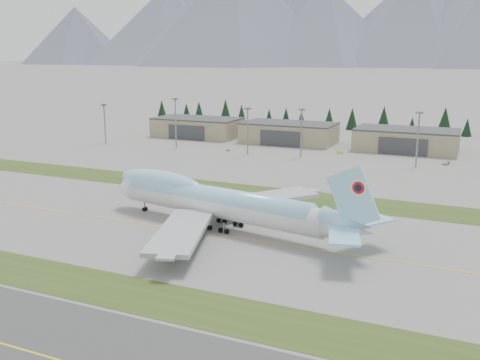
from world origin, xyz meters
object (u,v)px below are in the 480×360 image
at_px(hangar_right, 406,140).
at_px(service_vehicle_b, 340,153).
at_px(service_vehicle_c, 446,165).
at_px(boeing_747_freighter, 217,202).
at_px(service_vehicle_a, 228,151).
at_px(hangar_left, 198,127).
at_px(hangar_center, 289,133).

height_order(hangar_right, service_vehicle_b, hangar_right).
bearing_deg(hangar_right, service_vehicle_c, -54.21).
height_order(boeing_747_freighter, service_vehicle_c, boeing_747_freighter).
distance_m(service_vehicle_a, service_vehicle_c, 99.64).
height_order(hangar_left, service_vehicle_c, hangar_left).
distance_m(hangar_center, hangar_right, 60.00).
relative_size(boeing_747_freighter, service_vehicle_c, 18.25).
bearing_deg(service_vehicle_b, service_vehicle_a, 130.64).
bearing_deg(service_vehicle_b, hangar_center, 82.76).
bearing_deg(hangar_center, service_vehicle_a, -118.80).
relative_size(boeing_747_freighter, service_vehicle_b, 22.74).
bearing_deg(hangar_center, boeing_747_freighter, -78.78).
xyz_separation_m(hangar_center, hangar_right, (60.00, 0.00, 0.00)).
bearing_deg(hangar_center, hangar_right, 0.00).
bearing_deg(hangar_right, hangar_left, 180.00).
distance_m(hangar_center, service_vehicle_b, 38.28).
bearing_deg(hangar_center, service_vehicle_b, -31.38).
distance_m(hangar_center, service_vehicle_c, 85.04).
bearing_deg(service_vehicle_c, service_vehicle_b, -169.55).
distance_m(service_vehicle_b, service_vehicle_c, 48.49).
xyz_separation_m(hangar_left, service_vehicle_b, (87.35, -19.73, -5.39)).
relative_size(boeing_747_freighter, hangar_center, 1.72).
height_order(boeing_747_freighter, service_vehicle_a, boeing_747_freighter).
height_order(service_vehicle_a, service_vehicle_b, service_vehicle_b).
distance_m(hangar_right, service_vehicle_b, 34.39).
relative_size(service_vehicle_a, service_vehicle_b, 0.91).
bearing_deg(hangar_left, hangar_center, 0.00).
bearing_deg(boeing_747_freighter, hangar_right, 88.04).
height_order(hangar_left, hangar_right, same).
xyz_separation_m(service_vehicle_b, service_vehicle_c, (47.79, -8.21, 0.00)).
bearing_deg(hangar_left, service_vehicle_a, -44.40).
xyz_separation_m(hangar_left, service_vehicle_c, (135.14, -27.94, -5.39)).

